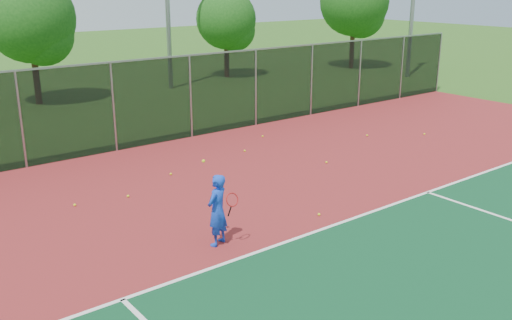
% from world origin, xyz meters
% --- Properties ---
extents(ground, '(120.00, 120.00, 0.00)m').
position_xyz_m(ground, '(0.00, 0.00, 0.00)').
color(ground, '#295618').
rests_on(ground, ground).
extents(court_apron, '(30.00, 20.00, 0.02)m').
position_xyz_m(court_apron, '(0.00, 2.00, 0.01)').
color(court_apron, maroon).
rests_on(court_apron, ground).
extents(fence_back, '(30.00, 0.06, 3.03)m').
position_xyz_m(fence_back, '(0.00, 12.00, 1.56)').
color(fence_back, black).
rests_on(fence_back, court_apron).
extents(tennis_player, '(0.69, 0.71, 1.97)m').
position_xyz_m(tennis_player, '(-4.34, 3.85, 0.83)').
color(tennis_player, blue).
rests_on(tennis_player, court_apron).
extents(practice_ball_0, '(0.07, 0.07, 0.07)m').
position_xyz_m(practice_ball_0, '(-6.01, 7.94, 0.06)').
color(practice_ball_0, yellow).
rests_on(practice_ball_0, court_apron).
extents(practice_ball_1, '(0.07, 0.07, 0.07)m').
position_xyz_m(practice_ball_1, '(2.03, 10.32, 0.06)').
color(practice_ball_1, yellow).
rests_on(practice_ball_1, court_apron).
extents(practice_ball_2, '(0.07, 0.07, 0.07)m').
position_xyz_m(practice_ball_2, '(-1.48, 3.64, 0.06)').
color(practice_ball_2, yellow).
rests_on(practice_ball_2, court_apron).
extents(practice_ball_3, '(0.07, 0.07, 0.07)m').
position_xyz_m(practice_ball_3, '(0.37, 9.20, 0.06)').
color(practice_ball_3, yellow).
rests_on(practice_ball_3, court_apron).
extents(practice_ball_4, '(0.07, 0.07, 0.07)m').
position_xyz_m(practice_ball_4, '(7.05, 6.85, 0.06)').
color(practice_ball_4, yellow).
rests_on(practice_ball_4, court_apron).
extents(practice_ball_5, '(0.07, 0.07, 0.07)m').
position_xyz_m(practice_ball_5, '(1.67, 6.59, 0.06)').
color(practice_ball_5, yellow).
rests_on(practice_ball_5, court_apron).
extents(practice_ball_6, '(0.07, 0.07, 0.07)m').
position_xyz_m(practice_ball_6, '(5.19, 8.03, 0.06)').
color(practice_ball_6, yellow).
rests_on(practice_ball_6, court_apron).
extents(practice_ball_7, '(0.07, 0.07, 0.07)m').
position_xyz_m(practice_ball_7, '(-4.64, 7.68, 0.06)').
color(practice_ball_7, yellow).
rests_on(practice_ball_7, court_apron).
extents(practice_ball_8, '(0.07, 0.07, 0.07)m').
position_xyz_m(practice_ball_8, '(-2.83, 8.60, 0.06)').
color(practice_ball_8, yellow).
rests_on(practice_ball_8, court_apron).
extents(tree_back_left, '(4.09, 4.09, 6.00)m').
position_xyz_m(tree_back_left, '(-2.45, 21.54, 3.77)').
color(tree_back_left, '#392014').
rests_on(tree_back_left, ground).
extents(tree_back_mid, '(3.53, 3.53, 5.19)m').
position_xyz_m(tree_back_mid, '(9.14, 22.62, 3.25)').
color(tree_back_mid, '#392014').
rests_on(tree_back_mid, ground).
extents(tree_back_right, '(4.47, 4.47, 6.56)m').
position_xyz_m(tree_back_right, '(17.84, 20.59, 4.12)').
color(tree_back_right, '#392014').
rests_on(tree_back_right, ground).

